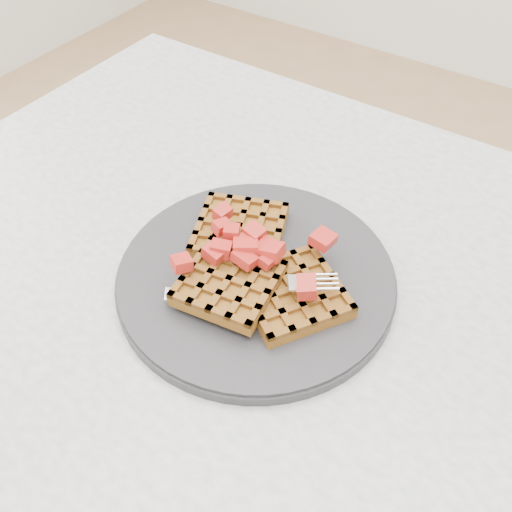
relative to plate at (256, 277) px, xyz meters
The scene contains 5 objects.
table 0.18m from the plate, ahead, with size 1.20×0.80×0.75m.
plate is the anchor object (origin of this frame).
waffles 0.02m from the plate, 87.49° to the right, with size 0.22×0.19×0.03m.
strawberry_pile 0.05m from the plate, 159.44° to the left, with size 0.15×0.15×0.02m, color #990300, non-canonical shape.
fork 0.04m from the plate, 45.24° to the right, with size 0.02×0.18×0.02m, color silver, non-canonical shape.
Camera 1 is at (0.10, -0.31, 1.21)m, focal length 40.00 mm.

